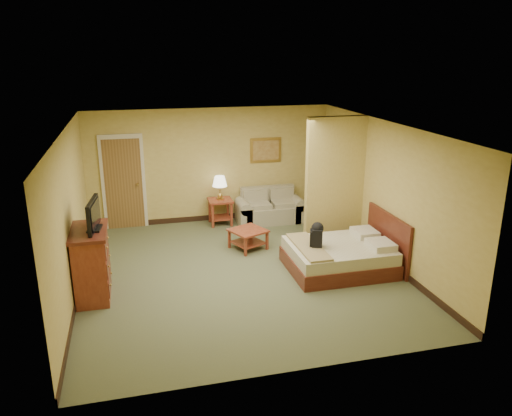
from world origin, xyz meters
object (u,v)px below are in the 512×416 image
object	(u,v)px
bed	(342,255)
loveseat	(270,211)
coffee_table	(248,235)
dresser	(92,263)

from	to	relation	value
bed	loveseat	bearing A→B (deg)	100.62
loveseat	bed	size ratio (longest dim) A/B	0.82
coffee_table	bed	distance (m)	1.98
dresser	bed	world-z (taller)	dresser
dresser	loveseat	bearing A→B (deg)	37.43
bed	dresser	bearing A→B (deg)	179.66
coffee_table	loveseat	bearing A→B (deg)	59.97
bed	coffee_table	bearing A→B (deg)	136.08
loveseat	dresser	xyz separation A→B (m)	(-3.76, -2.88, 0.32)
coffee_table	dresser	distance (m)	3.19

